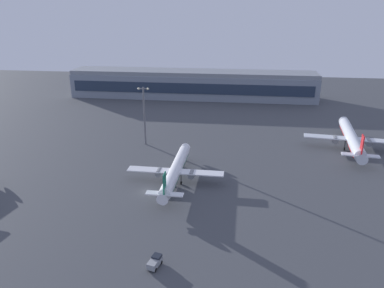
{
  "coord_description": "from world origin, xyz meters",
  "views": [
    {
      "loc": [
        26.28,
        -97.44,
        52.86
      ],
      "look_at": [
        9.63,
        32.37,
        4.0
      ],
      "focal_mm": 34.48,
      "sensor_mm": 36.0,
      "label": 1
    }
  ],
  "objects_px": {
    "baggage_tractor": "(155,262)",
    "apron_light_central": "(144,112)",
    "airplane_taxiway_distant": "(352,138)",
    "airplane_terminal_side": "(176,170)"
  },
  "relations": [
    {
      "from": "airplane_terminal_side",
      "to": "apron_light_central",
      "type": "relative_size",
      "value": 1.68
    },
    {
      "from": "airplane_taxiway_distant",
      "to": "baggage_tractor",
      "type": "distance_m",
      "value": 99.93
    },
    {
      "from": "baggage_tractor",
      "to": "apron_light_central",
      "type": "xyz_separation_m",
      "value": [
        -20.51,
        73.74,
        12.45
      ]
    },
    {
      "from": "airplane_taxiway_distant",
      "to": "apron_light_central",
      "type": "height_order",
      "value": "apron_light_central"
    },
    {
      "from": "airplane_terminal_side",
      "to": "apron_light_central",
      "type": "bearing_deg",
      "value": 120.05
    },
    {
      "from": "baggage_tractor",
      "to": "apron_light_central",
      "type": "height_order",
      "value": "apron_light_central"
    },
    {
      "from": "baggage_tractor",
      "to": "airplane_terminal_side",
      "type": "bearing_deg",
      "value": 108.02
    },
    {
      "from": "airplane_taxiway_distant",
      "to": "apron_light_central",
      "type": "bearing_deg",
      "value": -169.89
    },
    {
      "from": "airplane_taxiway_distant",
      "to": "airplane_terminal_side",
      "type": "bearing_deg",
      "value": -143.15
    },
    {
      "from": "airplane_terminal_side",
      "to": "baggage_tractor",
      "type": "bearing_deg",
      "value": -85.57
    }
  ]
}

